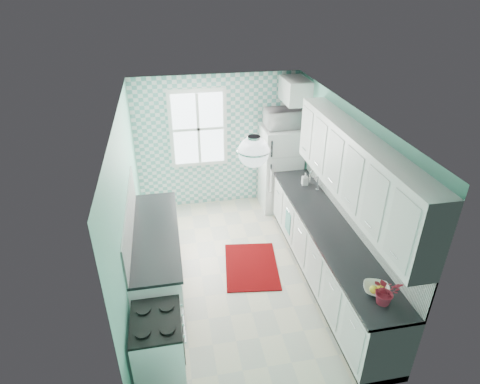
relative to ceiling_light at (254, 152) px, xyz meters
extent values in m
cube|color=beige|center=(0.00, 0.80, -2.33)|extent=(3.00, 4.40, 0.02)
cube|color=white|center=(0.00, 0.80, 0.19)|extent=(3.00, 4.40, 0.02)
cube|color=#67B8A1|center=(0.00, 3.01, -1.07)|extent=(3.00, 0.02, 2.50)
cube|color=#67B8A1|center=(0.00, -1.41, -1.07)|extent=(3.00, 0.02, 2.50)
cube|color=#67B8A1|center=(-1.51, 0.80, -1.07)|extent=(0.02, 4.40, 2.50)
cube|color=#67B8A1|center=(1.51, 0.80, -1.07)|extent=(0.02, 4.40, 2.50)
cube|color=#62AAA3|center=(0.00, 2.99, -1.07)|extent=(3.00, 0.01, 2.50)
cube|color=white|center=(-0.35, 2.96, -0.77)|extent=(1.04, 0.05, 1.44)
cube|color=white|center=(-0.35, 2.95, -0.77)|extent=(0.90, 0.02, 1.30)
cube|color=white|center=(1.49, 0.40, -1.13)|extent=(0.02, 3.60, 0.51)
cube|color=white|center=(-1.49, 0.73, -1.13)|extent=(0.02, 2.15, 0.51)
cube|color=silver|center=(1.33, 0.20, -0.42)|extent=(0.33, 3.20, 0.90)
cube|color=silver|center=(1.30, 2.63, -0.07)|extent=(0.40, 0.74, 0.40)
cylinder|color=silver|center=(0.00, 0.00, 0.16)|extent=(0.14, 0.14, 0.04)
cylinder|color=silver|center=(0.00, 0.00, 0.09)|extent=(0.02, 0.02, 0.12)
sphere|color=white|center=(0.00, 0.00, 0.00)|extent=(0.34, 0.34, 0.34)
cube|color=white|center=(1.20, 0.40, -1.87)|extent=(0.60, 3.60, 0.90)
cube|color=black|center=(1.19, 0.40, -1.40)|extent=(0.63, 3.60, 0.04)
cube|color=white|center=(-1.20, 0.73, -1.87)|extent=(0.60, 2.15, 0.90)
cube|color=black|center=(-1.19, 0.73, -1.40)|extent=(0.63, 2.15, 0.04)
cube|color=silver|center=(1.11, 2.60, -1.52)|extent=(0.70, 0.66, 1.60)
cube|color=silver|center=(1.11, 2.27, -1.15)|extent=(0.68, 0.01, 0.02)
cube|color=silver|center=(0.83, 2.25, -0.96)|extent=(0.03, 0.03, 0.30)
cube|color=silver|center=(0.83, 2.25, -1.52)|extent=(0.03, 0.03, 0.54)
cube|color=silver|center=(-1.20, -0.75, -1.91)|extent=(0.53, 0.67, 0.79)
cube|color=black|center=(-1.20, -0.75, -1.51)|extent=(0.53, 0.67, 0.03)
cube|color=black|center=(-0.93, -0.75, -1.86)|extent=(0.01, 0.44, 0.27)
cube|color=silver|center=(1.20, 1.38, -1.40)|extent=(0.46, 0.38, 0.12)
cylinder|color=silver|center=(1.36, 1.38, -1.20)|extent=(0.02, 0.02, 0.30)
torus|color=silver|center=(1.30, 1.38, -1.01)|extent=(0.16, 0.02, 0.16)
cube|color=maroon|center=(0.20, 0.88, -2.32)|extent=(0.94, 1.23, 0.02)
cube|color=teal|center=(0.89, 1.30, -1.84)|extent=(0.02, 0.25, 0.37)
imported|color=white|center=(1.20, -0.91, -1.35)|extent=(0.37, 0.37, 0.07)
imported|color=#AD2C24|center=(1.20, -1.07, -1.23)|extent=(0.30, 0.26, 0.31)
imported|color=#90B6BF|center=(1.25, 1.65, -1.28)|extent=(0.10, 0.11, 0.21)
imported|color=white|center=(1.11, 2.60, -0.55)|extent=(0.63, 0.44, 0.34)
camera|label=1|loc=(-0.89, -3.89, 1.71)|focal=30.00mm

